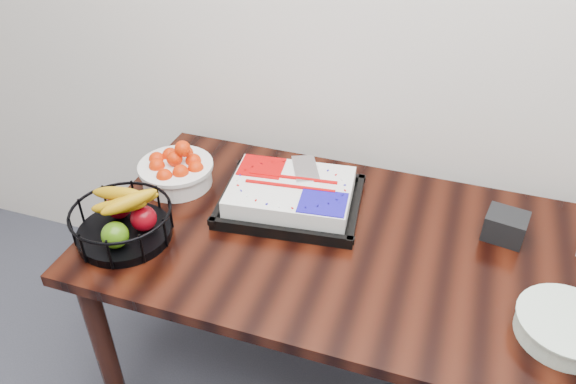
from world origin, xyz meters
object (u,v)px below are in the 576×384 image
(cake_tray, at_px, (291,196))
(plate_stack, at_px, (566,327))
(tangerine_bowl, at_px, (176,166))
(table, at_px, (368,266))
(napkin_box, at_px, (505,226))
(fruit_basket, at_px, (122,220))

(cake_tray, relative_size, plate_stack, 1.95)
(tangerine_bowl, relative_size, plate_stack, 1.03)
(table, xyz_separation_m, cake_tray, (-0.31, 0.12, 0.13))
(plate_stack, height_order, napkin_box, napkin_box)
(table, xyz_separation_m, fruit_basket, (-0.76, -0.21, 0.16))
(table, height_order, tangerine_bowl, tangerine_bowl)
(fruit_basket, relative_size, napkin_box, 2.57)
(table, distance_m, plate_stack, 0.60)
(cake_tray, xyz_separation_m, tangerine_bowl, (-0.43, -0.00, 0.03))
(cake_tray, relative_size, tangerine_bowl, 1.90)
(fruit_basket, height_order, napkin_box, fruit_basket)
(fruit_basket, bearing_deg, plate_stack, 1.05)
(table, height_order, cake_tray, cake_tray)
(tangerine_bowl, distance_m, plate_stack, 1.33)
(table, xyz_separation_m, tangerine_bowl, (-0.74, 0.11, 0.16))
(fruit_basket, bearing_deg, table, 15.71)
(plate_stack, relative_size, napkin_box, 2.10)
(table, height_order, plate_stack, plate_stack)
(tangerine_bowl, bearing_deg, napkin_box, 3.39)
(tangerine_bowl, bearing_deg, fruit_basket, -92.95)
(cake_tray, xyz_separation_m, fruit_basket, (-0.45, -0.33, 0.03))
(cake_tray, height_order, napkin_box, cake_tray)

